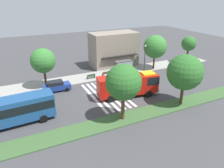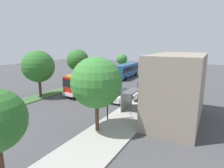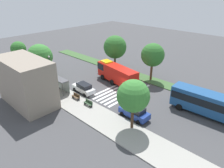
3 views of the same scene
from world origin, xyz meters
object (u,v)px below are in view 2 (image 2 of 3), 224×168
Objects in this scene: fire_truck at (88,82)px; median_tree_west at (78,60)px; bench_near_shelter at (140,98)px; street_lamp at (107,91)px; sidewalk_tree_far_west at (175,60)px; median_tree_far_west at (122,59)px; transit_bus at (127,70)px; bench_west_of_shelter at (147,93)px; sidewalk_tree_center at (96,83)px; median_tree_center at (38,66)px; parked_car_mid at (146,82)px; sidewalk_tree_west at (160,63)px; bus_stop_shelter at (129,96)px; parked_car_west at (171,69)px; parked_car_east at (122,95)px.

fire_truck is 1.36× the size of median_tree_west.
street_lamp is (8.41, -0.70, 2.80)m from bench_near_shelter.
median_tree_far_west is (3.46, -14.75, -0.02)m from sidewalk_tree_far_west.
transit_bus is 6.91× the size of bench_west_of_shelter.
median_tree_center is (-5.82, -14.75, 0.10)m from sidewalk_tree_center.
transit_bus is 23.57m from median_tree_center.
bench_west_of_shelter is 17.78m from median_tree_center.
median_tree_far_west is (-14.73, -12.55, 3.12)m from parked_car_mid.
sidewalk_tree_far_west is 0.88× the size of sidewalk_tree_west.
fire_truck is at bearing 179.58° from transit_bus.
bench_west_of_shelter is 9.39m from sidewalk_tree_west.
sidewalk_tree_west is at bearing -124.57° from transit_bus.
sidewalk_tree_far_west reaches higher than street_lamp.
parked_car_mid is 0.83× the size of street_lamp.
bench_west_of_shelter is 15.81m from median_tree_west.
sidewalk_tree_far_west is 0.81× the size of median_tree_center.
median_tree_center reaches higher than street_lamp.
bus_stop_shelter is at bearing 171.33° from street_lamp.
sidewalk_tree_far_west is (5.31, 2.20, 3.13)m from parked_car_west.
parked_car_mid is at bearing -176.58° from parked_car_east.
bench_west_of_shelter is at bearing 20.66° from parked_car_mid.
bench_near_shelter is (10.20, 2.50, -0.31)m from parked_car_mid.
parked_car_west reaches higher than parked_car_mid.
bus_stop_shelter is at bearing 60.63° from median_tree_west.
bench_near_shelter is (17.61, 10.18, -1.48)m from transit_bus.
parked_car_mid is 0.41× the size of transit_bus.
bus_stop_shelter is 0.48× the size of median_tree_center.
bench_west_of_shelter is at bearing 84.92° from median_tree_west.
street_lamp is at bearing 54.57° from fire_truck.
street_lamp is at bearing 77.65° from median_tree_center.
transit_bus is 27.73m from street_lamp.
fire_truck is 8.35m from median_tree_center.
sidewalk_tree_center is at bearing 0.00° from sidewalk_tree_far_west.
sidewalk_tree_far_west is at bearing -179.32° from bench_west_of_shelter.
parked_car_east is 29.71m from sidewalk_tree_far_west.
parked_car_mid is 4.67m from sidewalk_tree_west.
sidewalk_tree_center is (11.09, -0.30, 4.26)m from bench_near_shelter.
parked_car_mid is 0.96× the size of parked_car_east.
fire_truck is at bearing 52.64° from median_tree_west.
transit_bus is 1.51× the size of median_tree_center.
street_lamp reaches higher than bench_near_shelter.
transit_bus reaches higher than bench_west_of_shelter.
bench_near_shelter is at bearing 109.29° from median_tree_center.
bench_west_of_shelter is 25.50m from sidewalk_tree_far_west.
bus_stop_shelter is at bearing 94.83° from median_tree_center.
parked_car_west is 23.49m from parked_car_mid.
fire_truck is at bearing -96.80° from parked_car_east.
median_tree_center is at bearing -60.88° from bench_west_of_shelter.
bench_west_of_shelter is (-4.19, 2.50, -0.29)m from parked_car_east.
parked_car_west reaches higher than parked_car_east.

